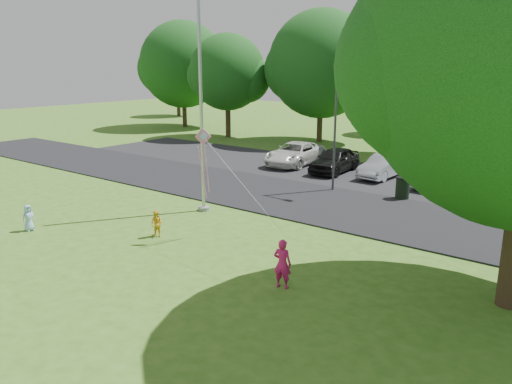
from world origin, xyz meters
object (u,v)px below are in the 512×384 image
Objects in this scene: trash_can at (402,188)px; woman at (282,264)px; street_lamp at (339,121)px; flagpole at (201,114)px; child_yellow at (157,224)px; child_blue at (29,218)px; kite at (205,150)px.

woman is (0.93, -11.30, 0.18)m from trash_can.
street_lamp is 4.03× the size of woman.
flagpole is 9.29× the size of trash_can.
child_yellow is (-5.17, -10.56, -0.04)m from trash_can.
trash_can is 1.08× the size of child_yellow.
child_blue is 7.46m from kite.
kite is at bearing 19.09° from child_yellow.
street_lamp is 9.06m from kite.
child_blue is (-9.60, -13.05, -0.03)m from trash_can.
street_lamp reaches higher than child_blue.
street_lamp reaches higher than child_yellow.
kite reaches higher than child_yellow.
flagpole reaches higher than kite.
street_lamp is 1.20× the size of kite.
flagpole is at bearing 92.44° from child_yellow.
woman reaches higher than child_blue.
flagpole is at bearing -131.38° from trash_can.
flagpole is 5.21m from child_yellow.
kite reaches higher than trash_can.
kite is (-4.53, 1.72, 2.54)m from woman.
flagpole is 10.01m from trash_can.
flagpole reaches higher than woman.
trash_can is 1.06× the size of child_blue.
child_yellow is at bearing -19.10° from woman.
flagpole reaches higher than street_lamp.
woman is at bearing -85.31° from trash_can.
woman is at bearing -64.75° from street_lamp.
woman is at bearing -53.98° from kite.
trash_can reaches higher than child_yellow.
trash_can is (6.17, 7.00, -3.62)m from flagpole.
flagpole is 7.86m from child_blue.
woman is 6.14m from child_yellow.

